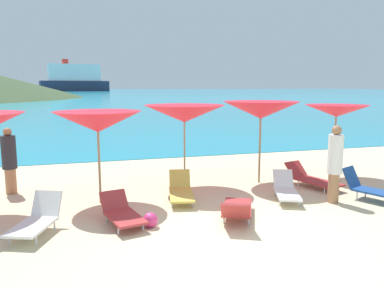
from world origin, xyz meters
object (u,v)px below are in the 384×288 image
umbrella_1 (98,122)px  lounge_chair_4 (37,219)px  lounge_chair_6 (312,178)px  lounge_chair_3 (181,190)px  lounge_chair_7 (237,208)px  beachgoer_1 (9,159)px  beachgoer_2 (335,162)px  lounge_chair_1 (286,189)px  beach_ball (150,220)px  umbrella_3 (261,110)px  umbrella_4 (336,111)px  lounge_chair_0 (372,188)px  umbrella_2 (184,114)px  cruise_ship (74,79)px  lounge_chair_5 (122,212)px

umbrella_1 → lounge_chair_4: umbrella_1 is taller
lounge_chair_6 → lounge_chair_3: bearing=166.2°
lounge_chair_3 → lounge_chair_7: (0.78, -1.73, 0.01)m
beachgoer_1 → beachgoer_2: size_ratio=0.93×
lounge_chair_1 → lounge_chair_4: lounge_chair_4 is taller
beach_ball → umbrella_3: bearing=35.4°
beachgoer_1 → umbrella_3: bearing=169.0°
umbrella_4 → beach_ball: size_ratio=7.42×
lounge_chair_0 → beachgoer_1: bearing=135.2°
umbrella_2 → cruise_ship: size_ratio=0.06×
umbrella_4 → lounge_chair_7: 5.55m
lounge_chair_6 → beachgoer_2: size_ratio=0.93×
umbrella_2 → lounge_chair_7: (0.36, -2.89, -1.82)m
umbrella_3 → beachgoer_2: (0.87, -2.28, -1.13)m
beachgoer_1 → beachgoer_2: (7.72, -3.10, 0.09)m
umbrella_2 → lounge_chair_7: 3.44m
beachgoer_1 → lounge_chair_7: bearing=139.9°
lounge_chair_6 → lounge_chair_7: size_ratio=0.99×
lounge_chair_5 → beachgoer_2: 5.19m
lounge_chair_6 → cruise_ship: 241.14m
beachgoer_1 → umbrella_2: bearing=167.2°
umbrella_1 → beach_ball: size_ratio=7.50×
lounge_chair_4 → lounge_chair_6: 7.28m
lounge_chair_4 → lounge_chair_7: 4.02m
beach_ball → umbrella_1: bearing=114.3°
lounge_chair_0 → beach_ball: lounge_chair_0 is taller
lounge_chair_3 → lounge_chair_6: lounge_chair_3 is taller
lounge_chair_0 → beachgoer_2: beachgoer_2 is taller
lounge_chair_7 → lounge_chair_1: bearing=-123.7°
lounge_chair_1 → lounge_chair_4: size_ratio=1.14×
lounge_chair_6 → beachgoer_1: bearing=152.0°
lounge_chair_3 → lounge_chair_6: 3.90m
umbrella_1 → lounge_chair_7: size_ratio=1.27×
lounge_chair_3 → cruise_ship: size_ratio=0.04×
umbrella_1 → lounge_chair_7: (2.72, -2.06, -1.73)m
umbrella_2 → lounge_chair_5: size_ratio=1.62×
lounge_chair_3 → umbrella_1: bearing=-178.1°
umbrella_1 → beachgoer_1: 2.91m
umbrella_3 → cruise_ship: 240.18m
lounge_chair_0 → lounge_chair_4: lounge_chair_0 is taller
lounge_chair_0 → lounge_chair_3: bearing=138.3°
lounge_chair_0 → cruise_ship: bearing=68.2°
lounge_chair_0 → lounge_chair_5: 6.14m
lounge_chair_6 → lounge_chair_5: bearing=178.4°
beachgoer_1 → beach_ball: bearing=127.7°
umbrella_1 → lounge_chair_1: size_ratio=1.40×
umbrella_2 → lounge_chair_0: (4.12, -2.59, -1.76)m
umbrella_4 → lounge_chair_6: (-1.35, -0.86, -1.83)m
lounge_chair_0 → lounge_chair_5: lounge_chair_0 is taller
lounge_chair_1 → lounge_chair_4: bearing=-151.7°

